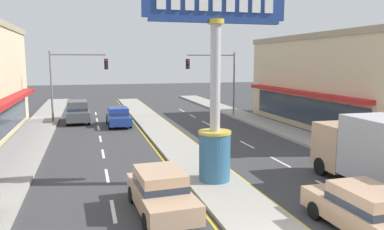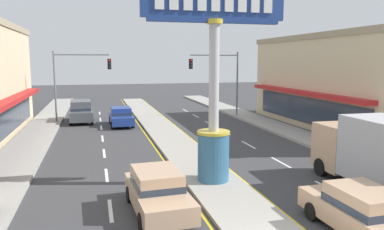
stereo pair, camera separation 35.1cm
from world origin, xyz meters
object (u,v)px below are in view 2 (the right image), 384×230
sedan_far_right_lane (121,116)px  sedan_near_left_lane (362,211)px  box_truck_near_right_lane (384,154)px  sedan_far_left_oncoming (158,191)px  traffic_light_right_side (220,73)px  suv_mid_left_lane (81,111)px  district_sign (214,95)px  storefront_right (353,81)px  traffic_light_left_side (76,74)px

sedan_far_right_lane → sedan_near_left_lane: 22.90m
box_truck_near_right_lane → sedan_far_right_lane: size_ratio=1.60×
sedan_near_left_lane → sedan_far_left_oncoming: same height
traffic_light_right_side → suv_mid_left_lane: (-12.69, 0.58, -3.26)m
district_sign → traffic_light_right_side: size_ratio=1.36×
sedan_far_right_lane → sedan_near_left_lane: (5.81, -22.16, 0.00)m
sedan_near_left_lane → suv_mid_left_lane: suv_mid_left_lane is taller
storefront_right → sedan_far_left_oncoming: size_ratio=4.32×
traffic_light_right_side → box_truck_near_right_lane: 21.62m
traffic_light_left_side → traffic_light_right_side: bearing=-1.9°
traffic_light_left_side → sedan_near_left_lane: (9.39, -24.79, -3.46)m
box_truck_near_right_lane → sedan_near_left_lane: (-3.28, -2.90, -0.91)m
traffic_light_left_side → box_truck_near_right_lane: bearing=-59.9°
traffic_light_left_side → sedan_near_left_lane: traffic_light_left_side is taller
storefront_right → traffic_light_right_side: size_ratio=3.06×
suv_mid_left_lane → sedan_far_left_oncoming: bearing=-81.3°
traffic_light_right_side → sedan_far_right_lane: size_ratio=1.43×
sedan_far_right_lane → sedan_near_left_lane: bearing=-75.3°
district_sign → storefront_right: bearing=35.8°
storefront_right → suv_mid_left_lane: 23.18m
box_truck_near_right_lane → sedan_near_left_lane: 4.47m
sedan_far_left_oncoming → box_truck_near_right_lane: bearing=-3.1°
sedan_far_right_lane → box_truck_near_right_lane: bearing=-64.7°
district_sign → traffic_light_right_side: 19.51m
storefront_right → sedan_far_right_lane: storefront_right is taller
sedan_near_left_lane → suv_mid_left_lane: (-9.11, 24.95, 0.20)m
traffic_light_left_side → box_truck_near_right_lane: traffic_light_left_side is taller
sedan_near_left_lane → traffic_light_right_side: bearing=81.6°
district_sign → traffic_light_right_side: district_sign is taller
suv_mid_left_lane → sedan_far_left_oncoming: (3.30, -21.55, -0.20)m
district_sign → traffic_light_right_side: (6.49, 18.40, 0.33)m
traffic_light_left_side → box_truck_near_right_lane: size_ratio=0.90×
sedan_near_left_lane → storefront_right: bearing=53.7°
traffic_light_right_side → sedan_far_left_oncoming: bearing=-114.1°
traffic_light_right_side → suv_mid_left_lane: size_ratio=1.33×
box_truck_near_right_lane → sedan_far_left_oncoming: 9.15m
traffic_light_left_side → suv_mid_left_lane: bearing=28.8°
sedan_near_left_lane → suv_mid_left_lane: 26.56m
storefront_right → traffic_light_left_side: 23.24m
suv_mid_left_lane → sedan_far_left_oncoming: size_ratio=1.06×
sedan_far_left_oncoming → sedan_near_left_lane: bearing=-30.3°
traffic_light_right_side → district_sign: bearing=-109.4°
suv_mid_left_lane → box_truck_near_right_lane: bearing=-60.7°
district_sign → suv_mid_left_lane: district_sign is taller
storefront_right → traffic_light_right_side: bearing=140.8°
traffic_light_right_side → box_truck_near_right_lane: (-0.31, -21.47, -2.55)m
district_sign → sedan_near_left_lane: size_ratio=1.95×
box_truck_near_right_lane → suv_mid_left_lane: (-12.39, 22.05, -0.71)m
district_sign → storefront_right: district_sign is taller
box_truck_near_right_lane → sedan_far_right_lane: box_truck_near_right_lane is taller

